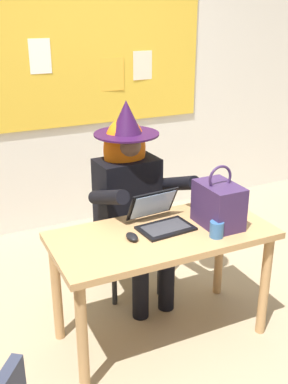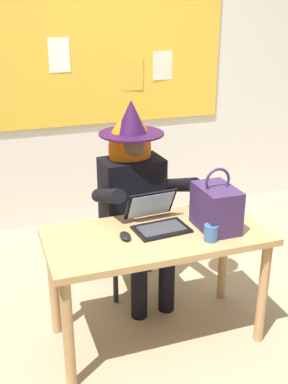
% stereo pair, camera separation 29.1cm
% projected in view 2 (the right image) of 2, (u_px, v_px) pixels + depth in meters
% --- Properties ---
extents(ground_plane, '(24.00, 24.00, 0.00)m').
position_uv_depth(ground_plane, '(173.00, 328.00, 3.03)').
color(ground_plane, tan).
extents(wall_back_bulletin, '(5.95, 2.08, 2.74)m').
position_uv_depth(wall_back_bulletin, '(94.00, 74.00, 4.15)').
color(wall_back_bulletin, silver).
rests_on(wall_back_bulletin, ground).
extents(desk_main, '(1.30, 0.63, 0.72)m').
position_uv_depth(desk_main, '(157.00, 249.00, 2.74)').
color(desk_main, tan).
rests_on(desk_main, ground).
extents(chair_at_desk, '(0.45, 0.45, 0.92)m').
position_uv_depth(chair_at_desk, '(131.00, 218.00, 3.38)').
color(chair_at_desk, black).
rests_on(chair_at_desk, ground).
extents(person_costumed, '(0.61, 0.69, 1.39)m').
position_uv_depth(person_costumed, '(135.00, 189.00, 3.17)').
color(person_costumed, black).
rests_on(person_costumed, ground).
extents(laptop, '(0.34, 0.33, 0.20)m').
position_uv_depth(laptop, '(157.00, 219.00, 2.77)').
color(laptop, black).
rests_on(laptop, desk_main).
extents(computer_mouse, '(0.06, 0.11, 0.03)m').
position_uv_depth(computer_mouse, '(125.00, 236.00, 2.63)').
color(computer_mouse, black).
rests_on(computer_mouse, desk_main).
extents(handbag, '(0.20, 0.30, 0.38)m').
position_uv_depth(handbag, '(216.00, 207.00, 2.71)').
color(handbag, '#38234C').
rests_on(handbag, desk_main).
extents(coffee_mug, '(0.08, 0.08, 0.09)m').
position_uv_depth(coffee_mug, '(211.00, 233.00, 2.60)').
color(coffee_mug, '#336099').
rests_on(coffee_mug, desk_main).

